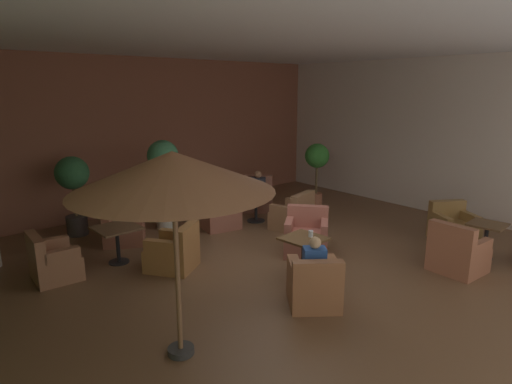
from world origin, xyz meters
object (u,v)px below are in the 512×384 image
(cafe_table_rear_right, at_px, (487,232))
(iced_drink_cup, at_px, (311,234))
(cafe_table_front_right, at_px, (256,201))
(potted_tree_left_corner, at_px, (73,183))
(cafe_table_mid_center, at_px, (117,235))
(armchair_mid_center_south, at_px, (53,262))
(armchair_rear_right_north, at_px, (457,254))
(armchair_front_right_east, at_px, (293,216))
(patron_blue_shirt, at_px, (258,185))
(patron_by_window, at_px, (314,260))
(armchair_front_left_east, at_px, (314,285))
(armchair_front_right_north, at_px, (217,215))
(armchair_mid_center_north, at_px, (174,252))
(armchair_front_left_north, at_px, (307,237))
(armchair_mid_center_east, at_px, (124,227))
(potted_tree_right_corner, at_px, (164,169))
(armchair_rear_right_south, at_px, (453,227))
(cafe_table_front_left, at_px, (304,246))
(patio_umbrella_tall_red, at_px, (173,173))
(potted_tree_mid_left, at_px, (317,161))
(armchair_front_right_south, at_px, (258,198))

(cafe_table_rear_right, xyz_separation_m, iced_drink_cup, (-3.06, 1.60, 0.22))
(cafe_table_front_right, xyz_separation_m, potted_tree_left_corner, (-3.63, 1.75, 0.66))
(cafe_table_mid_center, xyz_separation_m, armchair_mid_center_south, (-1.11, 0.04, -0.24))
(cafe_table_mid_center, relative_size, armchair_rear_right_north, 0.86)
(armchair_front_right_east, distance_m, cafe_table_mid_center, 3.90)
(patron_blue_shirt, height_order, patron_by_window, same)
(armchair_front_left_east, relative_size, armchair_front_right_north, 1.12)
(cafe_table_mid_center, bearing_deg, armchair_mid_center_north, -54.62)
(armchair_front_right_east, height_order, cafe_table_mid_center, armchair_front_right_east)
(armchair_rear_right_north, relative_size, iced_drink_cup, 8.29)
(armchair_front_left_north, distance_m, iced_drink_cup, 1.08)
(armchair_mid_center_north, height_order, armchair_mid_center_east, armchair_mid_center_east)
(armchair_mid_center_east, xyz_separation_m, patron_by_window, (1.04, -4.34, 0.38))
(armchair_mid_center_south, height_order, potted_tree_right_corner, potted_tree_right_corner)
(armchair_mid_center_south, relative_size, patron_by_window, 1.35)
(armchair_mid_center_east, distance_m, armchair_rear_right_south, 6.86)
(cafe_table_front_left, xyz_separation_m, patio_umbrella_tall_red, (-2.75, -0.62, 1.70))
(armchair_front_right_east, bearing_deg, cafe_table_front_left, -130.74)
(armchair_front_right_north, bearing_deg, iced_drink_cup, -94.59)
(iced_drink_cup, bearing_deg, armchair_mid_center_north, 134.37)
(cafe_table_front_right, xyz_separation_m, armchair_mid_center_south, (-4.68, -0.30, -0.19))
(cafe_table_front_left, distance_m, armchair_front_left_north, 1.07)
(cafe_table_front_left, relative_size, patron_blue_shirt, 1.12)
(armchair_rear_right_south, bearing_deg, potted_tree_mid_left, 90.44)
(armchair_front_right_east, bearing_deg, armchair_front_right_south, 76.30)
(armchair_mid_center_south, bearing_deg, iced_drink_cup, -37.77)
(armchair_rear_right_south, distance_m, iced_drink_cup, 3.67)
(cafe_table_front_left, xyz_separation_m, armchair_front_right_east, (1.65, 1.92, -0.22))
(armchair_rear_right_north, bearing_deg, armchair_rear_right_south, 28.45)
(armchair_front_right_north, xyz_separation_m, armchair_mid_center_south, (-3.67, -0.48, -0.01))
(armchair_rear_right_south, height_order, patron_by_window, patron_by_window)
(patio_umbrella_tall_red, bearing_deg, armchair_mid_center_east, 75.21)
(armchair_front_right_east, distance_m, patron_blue_shirt, 1.79)
(armchair_rear_right_south, xyz_separation_m, patron_blue_shirt, (-1.64, 4.40, 0.39))
(patio_umbrella_tall_red, xyz_separation_m, patron_blue_shirt, (4.79, 4.25, -1.54))
(patron_blue_shirt, bearing_deg, armchair_mid_center_north, -151.32)
(armchair_front_right_north, distance_m, potted_tree_left_corner, 3.17)
(cafe_table_front_right, relative_size, armchair_rear_right_south, 0.65)
(armchair_front_right_south, relative_size, patio_umbrella_tall_red, 0.41)
(armchair_front_left_east, height_order, potted_tree_right_corner, potted_tree_right_corner)
(armchair_front_right_east, relative_size, patron_by_window, 1.60)
(cafe_table_front_left, height_order, armchair_front_right_east, armchair_front_right_east)
(cafe_table_mid_center, relative_size, armchair_rear_right_south, 0.74)
(armchair_front_right_north, distance_m, cafe_table_mid_center, 2.62)
(armchair_front_left_east, xyz_separation_m, iced_drink_cup, (0.75, 0.78, 0.42))
(cafe_table_front_left, relative_size, cafe_table_front_right, 1.04)
(armchair_mid_center_north, bearing_deg, potted_tree_right_corner, 65.03)
(cafe_table_front_left, bearing_deg, cafe_table_rear_right, -27.37)
(armchair_front_left_east, distance_m, patron_by_window, 0.39)
(cafe_table_front_left, height_order, potted_tree_left_corner, potted_tree_left_corner)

